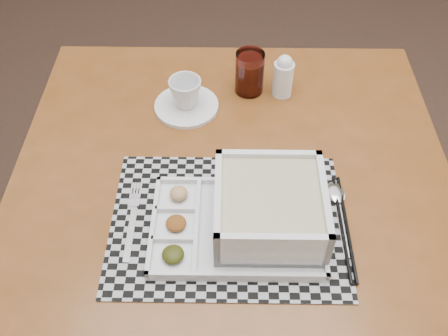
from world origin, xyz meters
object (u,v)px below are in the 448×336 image
Objects in this scene: serving_tray at (262,213)px; juice_glass at (249,74)px; creamer_bottle at (283,76)px; dining_table at (231,200)px; cup at (186,93)px.

juice_glass is (0.03, 0.40, 0.01)m from serving_tray.
creamer_bottle is (0.11, 0.38, 0.01)m from serving_tray.
dining_table is at bearing 108.68° from serving_tray.
serving_tray reaches higher than cup.
juice_glass is (0.07, 0.28, 0.12)m from dining_table.
creamer_bottle reaches higher than juice_glass.
dining_table is 9.22× the size of creamer_bottle.
dining_table is at bearing -91.52° from cup.
cup is at bearing -172.52° from creamer_bottle.
dining_table is at bearing -104.28° from juice_glass.
juice_glass reaches higher than cup.
creamer_bottle reaches higher than cup.
cup is 0.23m from creamer_bottle.
cup is 0.71× the size of juice_glass.
cup is 0.69× the size of creamer_bottle.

